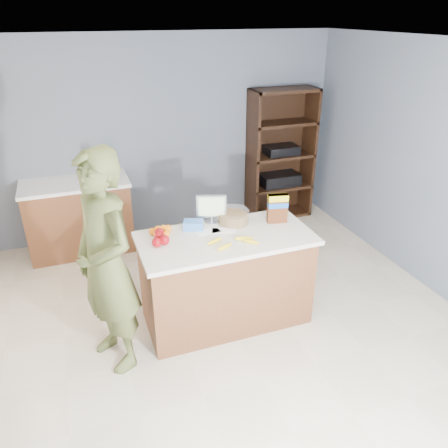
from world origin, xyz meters
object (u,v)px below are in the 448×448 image
object	(u,v)px
tv	(211,207)
cereal_box	(278,206)
counter_peninsula	(226,282)
shelving_unit	(279,157)
person	(106,265)

from	to	relation	value
tv	cereal_box	world-z (taller)	tv
counter_peninsula	shelving_unit	bearing A→B (deg)	52.89
shelving_unit	person	world-z (taller)	person
shelving_unit	tv	xyz separation A→B (m)	(-1.58, -1.74, 0.19)
shelving_unit	cereal_box	world-z (taller)	shelving_unit
cereal_box	counter_peninsula	bearing A→B (deg)	-168.85
person	tv	world-z (taller)	person
counter_peninsula	cereal_box	distance (m)	0.86
shelving_unit	counter_peninsula	bearing A→B (deg)	-127.11
shelving_unit	cereal_box	distance (m)	2.19
shelving_unit	cereal_box	bearing A→B (deg)	-117.16
person	shelving_unit	bearing A→B (deg)	106.89
counter_peninsula	tv	bearing A→B (deg)	95.60
tv	person	bearing A→B (deg)	-154.49
person	cereal_box	distance (m)	1.65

